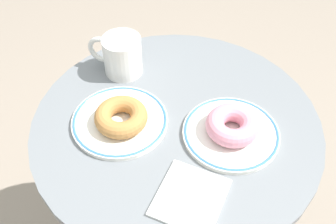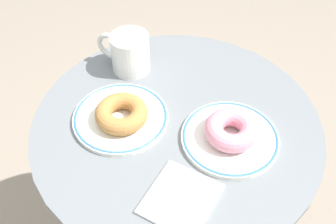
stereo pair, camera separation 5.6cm
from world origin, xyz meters
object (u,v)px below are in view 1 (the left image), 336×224
Objects in this scene: cafe_table at (175,187)px; plate_right at (231,133)px; paper_napkin at (190,197)px; donut_old_fashioned at (121,117)px; coffee_mug at (121,55)px; plate_left at (120,121)px; donut_pink_frosted at (232,125)px.

plate_right reaches higher than cafe_table.
paper_napkin is at bearing -109.69° from plate_right.
donut_old_fashioned is 0.23m from paper_napkin.
paper_napkin is at bearing -55.74° from coffee_mug.
donut_old_fashioned is at bearing -174.93° from plate_right.
paper_napkin is (0.06, -0.18, 0.26)m from cafe_table.
plate_left is 1.84× the size of donut_old_fashioned.
donut_pink_frosted reaches higher than cafe_table.
plate_left is 1.59× the size of paper_napkin.
paper_napkin is 0.39m from coffee_mug.
cafe_table is 6.66× the size of donut_old_fashioned.
plate_left is 0.18m from coffee_mug.
plate_left is at bearing -167.61° from cafe_table.
donut_old_fashioned is 0.86× the size of paper_napkin.
cafe_table is 5.58× the size of coffee_mug.
paper_napkin is (0.18, -0.15, -0.00)m from plate_left.
donut_pink_frosted is (-0.00, 0.00, 0.03)m from plate_right.
paper_napkin is (0.17, -0.15, -0.03)m from donut_old_fashioned.
cafe_table is 0.31m from donut_old_fashioned.
plate_right is 1.52× the size of coffee_mug.
coffee_mug is at bearing 103.55° from plate_left.
coffee_mug is (-0.28, 0.15, 0.02)m from donut_pink_frosted.
donut_old_fashioned is at bearing -174.93° from donut_pink_frosted.
donut_old_fashioned is 1.01× the size of donut_pink_frosted.
coffee_mug reaches higher than donut_old_fashioned.
coffee_mug is at bearing 138.62° from cafe_table.
donut_pink_frosted is at bearing 138.81° from plate_right.
cafe_table is 3.61× the size of plate_left.
donut_old_fashioned is 0.84× the size of coffee_mug.
paper_napkin reaches higher than cafe_table.
donut_pink_frosted is 0.83× the size of coffee_mug.
plate_right is 0.23m from donut_old_fashioned.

